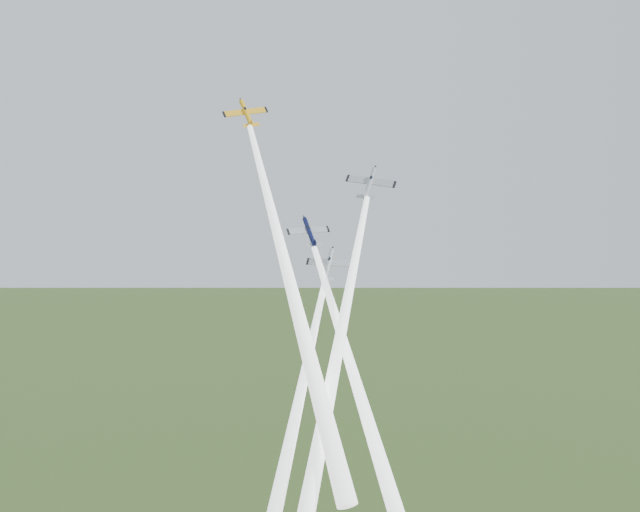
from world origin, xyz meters
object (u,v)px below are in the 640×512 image
Objects in this scene: plane_yellow at (246,113)px; plane_navy at (309,232)px; plane_silver_right at (370,183)px; plane_silver_low at (329,264)px.

plane_navy is (11.15, -9.72, -20.39)m from plane_yellow.
plane_navy is 0.86× the size of plane_silver_right.
plane_navy is 13.31m from plane_silver_right.
plane_silver_right is at bearing -38.27° from plane_yellow.
plane_silver_right is (10.04, 3.33, 8.08)m from plane_navy.
plane_navy is 6.31m from plane_silver_low.
plane_yellow is at bearing 115.68° from plane_navy.
plane_yellow reaches higher than plane_navy.
plane_yellow is 31.47m from plane_silver_low.
plane_yellow is at bearing 179.17° from plane_silver_right.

